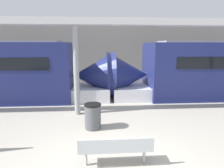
# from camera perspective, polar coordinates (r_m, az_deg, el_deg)

# --- Properties ---
(station_wall) EXTENTS (56.00, 0.20, 5.00)m
(station_wall) POSITION_cam_1_polar(r_m,az_deg,el_deg) (16.11, -2.35, 9.35)
(station_wall) COLOR gray
(station_wall) RESTS_ON ground_plane
(bench_near) EXTENTS (1.84, 0.45, 0.77)m
(bench_near) POSITION_cam_1_polar(r_m,az_deg,el_deg) (5.14, 1.05, -17.74)
(bench_near) COLOR #ADB2B7
(bench_near) RESTS_ON ground_plane
(trash_bin) EXTENTS (0.60, 0.60, 0.92)m
(trash_bin) POSITION_cam_1_polar(r_m,az_deg,el_deg) (7.26, -5.51, -9.13)
(trash_bin) COLOR #4C4F54
(trash_bin) RESTS_ON ground_plane
(support_column_near) EXTENTS (0.24, 0.24, 3.76)m
(support_column_near) POSITION_cam_1_polar(r_m,az_deg,el_deg) (8.52, -10.17, 3.57)
(support_column_near) COLOR gray
(support_column_near) RESTS_ON ground_plane
(canopy_beam) EXTENTS (28.00, 0.60, 0.28)m
(canopy_beam) POSITION_cam_1_polar(r_m,az_deg,el_deg) (8.51, -10.65, 17.19)
(canopy_beam) COLOR #B7B7BC
(canopy_beam) RESTS_ON support_column_near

